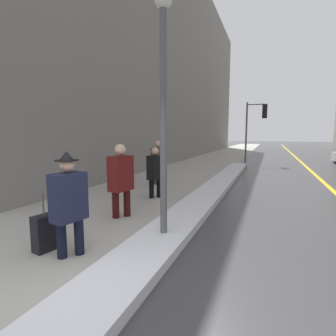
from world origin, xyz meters
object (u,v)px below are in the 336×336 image
Objects in this scene: traffic_light_near at (257,119)px; pedestrian_trailing at (155,170)px; pedestrian_in_fedora at (69,200)px; pedestrian_nearside at (158,160)px; pedestrian_in_glasses at (121,177)px; lamp_post at (163,95)px; rolling_suitcase at (45,233)px.

pedestrian_trailing is (-2.26, -11.37, -2.06)m from traffic_light_near.
pedestrian_nearside reaches higher than pedestrian_in_fedora.
pedestrian_in_glasses reaches higher than pedestrian_trailing.
lamp_post reaches higher than pedestrian_in_glasses.
pedestrian_trailing is 2.17m from pedestrian_nearside.
rolling_suitcase is at bearing 17.32° from pedestrian_nearside.
pedestrian_in_fedora reaches higher than rolling_suitcase.
traffic_light_near reaches higher than pedestrian_nearside.
pedestrian_nearside is at bearing -156.76° from pedestrian_in_glasses.
pedestrian_nearside is at bearing -112.43° from traffic_light_near.
lamp_post is 2.25m from pedestrian_in_fedora.
pedestrian_trailing is at bearing -105.58° from traffic_light_near.
pedestrian_nearside reaches higher than rolling_suitcase.
lamp_post is at bearing 134.62° from rolling_suitcase.
pedestrian_in_glasses is at bearing 23.24° from pedestrian_nearside.
pedestrian_in_glasses is (-1.41, 0.90, -1.60)m from lamp_post.
rolling_suitcase is at bearing -146.84° from lamp_post.
pedestrian_in_glasses is 1.76× the size of rolling_suitcase.
traffic_light_near reaches higher than pedestrian_trailing.
rolling_suitcase is (-0.22, -1.96, -0.63)m from pedestrian_in_glasses.
pedestrian_in_fedora is at bearing -101.48° from traffic_light_near.
pedestrian_in_glasses is at bearing -175.04° from rolling_suitcase.
pedestrian_nearside is (-3.06, -9.35, -1.97)m from traffic_light_near.
pedestrian_trailing is 1.59× the size of rolling_suitcase.
traffic_light_near is 2.42× the size of pedestrian_nearside.
traffic_light_near reaches higher than pedestrian_in_fedora.
lamp_post is at bearing 36.01° from pedestrian_nearside.
traffic_light_near is 11.77m from pedestrian_trailing.
pedestrian_in_glasses is at bearing -103.76° from traffic_light_near.
pedestrian_nearside is (-0.80, 2.01, 0.08)m from pedestrian_trailing.
traffic_light_near is at bearing -179.79° from pedestrian_trailing.
traffic_light_near is 10.03m from pedestrian_nearside.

